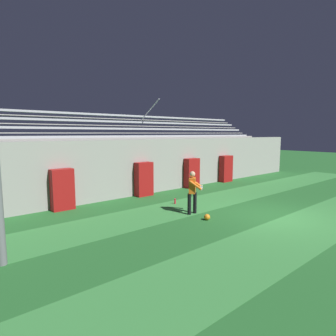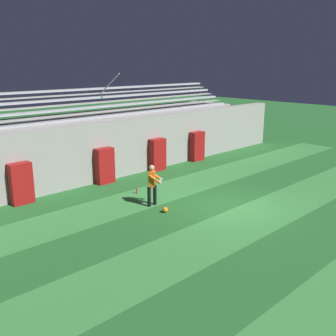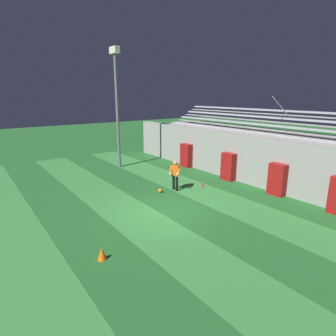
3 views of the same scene
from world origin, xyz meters
The scene contains 12 objects.
ground_plane centered at (0.00, 0.00, 0.00)m, with size 80.00×80.00×0.00m, color #236028.
turf_stripe_mid centered at (0.00, -1.45, 0.00)m, with size 28.00×2.27×0.01m, color #38843D.
turf_stripe_far centered at (0.00, 3.10, 0.00)m, with size 28.00×2.27×0.01m, color #38843D.
back_wall centered at (0.00, 6.50, 1.40)m, with size 24.00×0.60×2.80m, color #999691.
padding_pillar_gate_left centered at (-1.67, 5.95, 0.84)m, with size 0.88×0.44×1.68m, color maroon.
padding_pillar_gate_right centered at (1.67, 5.95, 0.84)m, with size 0.88×0.44×1.68m, color maroon.
padding_pillar_far_left centered at (-5.71, 5.95, 0.84)m, with size 0.88×0.44×1.68m, color maroon.
padding_pillar_far_right centered at (4.76, 5.95, 0.84)m, with size 0.88×0.44×1.68m, color maroon.
bleacher_stand centered at (0.00, 8.49, 1.50)m, with size 18.00×3.35×5.03m.
goalkeeper centered at (-2.07, 2.13, 0.95)m, with size 0.74×0.74×1.67m.
soccer_ball centered at (-2.22, 1.23, 0.11)m, with size 0.22×0.22×0.22m, color orange.
water_bottle centered at (-1.56, 3.72, 0.12)m, with size 0.07×0.07×0.24m, color red.
Camera 2 is at (-11.82, -8.96, 5.52)m, focal length 42.00 mm.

